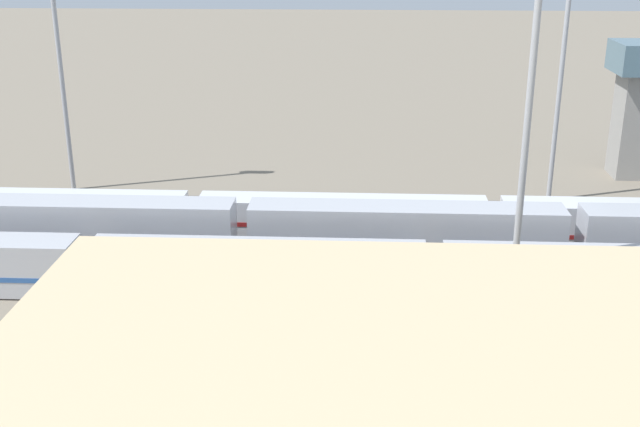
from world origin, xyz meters
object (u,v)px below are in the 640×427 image
(train_on_track_2, at_px, (315,220))
(train_on_track_3, at_px, (405,238))
(light_mast_1, at_px, (535,40))
(light_mast_0, at_px, (55,18))
(control_tower, at_px, (640,99))
(train_on_track_4, at_px, (258,271))

(train_on_track_2, height_order, train_on_track_3, train_on_track_3)
(light_mast_1, bearing_deg, light_mast_0, -33.53)
(train_on_track_2, xyz_separation_m, train_on_track_3, (-6.92, 5.00, 0.56))
(train_on_track_3, bearing_deg, light_mast_0, -29.93)
(train_on_track_2, bearing_deg, train_on_track_3, 144.15)
(light_mast_1, height_order, control_tower, light_mast_1)
(train_on_track_4, distance_m, light_mast_0, 34.50)
(train_on_track_3, xyz_separation_m, train_on_track_4, (10.33, 5.00, -0.64))
(train_on_track_3, xyz_separation_m, control_tower, (-24.61, -25.68, 5.37))
(train_on_track_2, distance_m, control_tower, 38.16)
(light_mast_0, height_order, light_mast_1, light_mast_1)
(train_on_track_4, bearing_deg, light_mast_1, 172.87)
(light_mast_0, distance_m, light_mast_1, 45.73)
(train_on_track_2, relative_size, light_mast_1, 4.04)
(train_on_track_2, xyz_separation_m, train_on_track_4, (3.41, 10.00, -0.08))
(light_mast_0, relative_size, light_mast_1, 0.90)
(train_on_track_2, xyz_separation_m, light_mast_0, (24.55, -13.12, 14.37))
(train_on_track_3, relative_size, light_mast_0, 2.80)
(light_mast_1, relative_size, control_tower, 2.08)
(train_on_track_3, relative_size, train_on_track_4, 0.60)
(train_on_track_3, bearing_deg, light_mast_1, 132.94)
(train_on_track_2, relative_size, train_on_track_3, 1.61)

